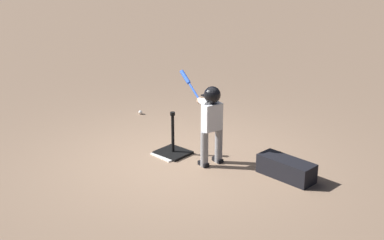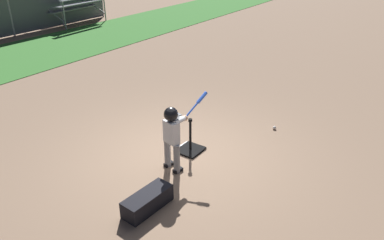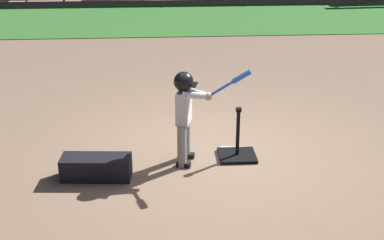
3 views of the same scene
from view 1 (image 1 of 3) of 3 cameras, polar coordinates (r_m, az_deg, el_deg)
name	(u,v)px [view 1 (image 1 of 3)]	position (r m, az deg, el deg)	size (l,w,h in m)	color
ground_plane	(179,160)	(8.21, -1.38, -4.34)	(90.00, 90.00, 0.00)	#93755B
home_plate	(170,154)	(8.42, -2.39, -3.64)	(0.44, 0.44, 0.02)	white
batting_tee	(173,149)	(8.42, -2.04, -3.11)	(0.49, 0.44, 0.69)	black
batter_child	(211,115)	(7.82, 2.01, 0.54)	(0.93, 0.43, 1.30)	gray
baseball	(140,112)	(10.27, -5.53, 0.82)	(0.07, 0.07, 0.07)	white
equipment_bag	(286,168)	(7.73, 10.01, -5.10)	(0.84, 0.32, 0.28)	black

